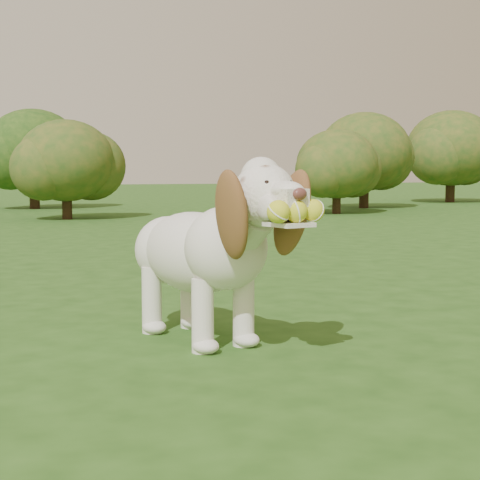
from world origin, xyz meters
name	(u,v)px	position (x,y,z in m)	size (l,w,h in m)	color
ground	(138,357)	(0.00, 0.00, 0.00)	(80.00, 80.00, 0.00)	#224814
dog	(208,246)	(0.34, 0.12, 0.43)	(0.59, 1.22, 0.80)	white
shrub_c	(66,161)	(1.01, 8.83, 0.91)	(1.50, 1.50, 1.55)	#382314
shrub_f	(365,152)	(7.19, 10.21, 1.15)	(1.88, 1.88, 1.95)	#382314
shrub_d	(337,164)	(5.68, 8.63, 0.88)	(1.44, 1.44, 1.49)	#382314
shrub_i	(33,150)	(0.89, 12.42, 1.17)	(1.92, 1.92, 1.99)	#382314
shrub_h	(451,148)	(10.65, 11.93, 1.31)	(2.14, 2.14, 2.22)	#382314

